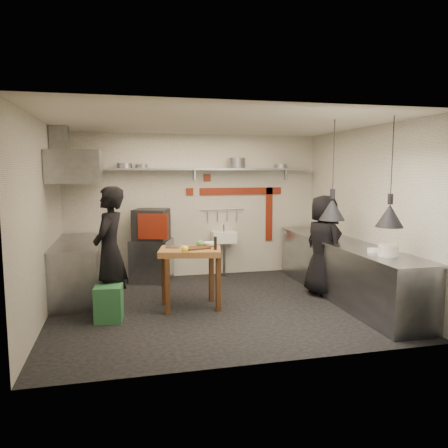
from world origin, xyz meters
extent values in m
plane|color=black|center=(0.00, 0.00, 0.00)|extent=(5.00, 5.00, 0.00)
plane|color=silver|center=(0.00, 0.00, 2.80)|extent=(5.00, 5.00, 0.00)
cube|color=silver|center=(0.00, 2.10, 1.40)|extent=(5.00, 0.04, 2.80)
cube|color=silver|center=(0.00, -2.10, 1.40)|extent=(5.00, 0.04, 2.80)
cube|color=silver|center=(-2.50, 0.00, 1.40)|extent=(0.04, 4.20, 2.80)
cube|color=silver|center=(2.50, 0.00, 1.40)|extent=(0.04, 4.20, 2.80)
cube|color=maroon|center=(0.95, 2.08, 1.68)|extent=(1.70, 0.02, 0.14)
cube|color=maroon|center=(1.55, 2.08, 1.20)|extent=(0.14, 0.02, 1.10)
cube|color=maroon|center=(0.25, 2.08, 1.95)|extent=(0.14, 0.02, 0.14)
cube|color=maroon|center=(-0.10, 2.08, 1.68)|extent=(0.14, 0.02, 0.14)
cube|color=slate|center=(0.00, 1.92, 2.12)|extent=(4.60, 0.34, 0.04)
cube|color=slate|center=(-1.90, 2.07, 2.02)|extent=(0.04, 0.06, 0.24)
cube|color=slate|center=(0.00, 2.07, 2.02)|extent=(0.04, 0.06, 0.24)
cube|color=slate|center=(1.90, 2.07, 2.02)|extent=(0.04, 0.06, 0.24)
cylinder|color=slate|center=(-1.34, 1.92, 2.19)|extent=(0.37, 0.37, 0.09)
cylinder|color=slate|center=(-1.03, 1.92, 2.18)|extent=(0.27, 0.27, 0.07)
cylinder|color=slate|center=(0.82, 1.92, 2.24)|extent=(0.38, 0.38, 0.20)
cylinder|color=slate|center=(1.72, 1.92, 2.18)|extent=(0.32, 0.32, 0.08)
cube|color=slate|center=(-0.88, 1.80, 0.40)|extent=(0.89, 0.85, 0.80)
cube|color=black|center=(-0.88, 1.78, 1.09)|extent=(0.76, 0.73, 0.58)
cube|color=maroon|center=(-0.87, 1.46, 1.09)|extent=(0.53, 0.22, 0.46)
cube|color=black|center=(-0.86, 1.45, 1.09)|extent=(0.32, 0.13, 0.34)
cube|color=white|center=(0.55, 1.92, 0.78)|extent=(0.46, 0.34, 0.22)
cylinder|color=slate|center=(0.55, 1.92, 0.96)|extent=(0.03, 0.03, 0.14)
cylinder|color=slate|center=(0.55, 1.88, 0.34)|extent=(0.06, 0.06, 0.66)
cylinder|color=slate|center=(0.55, 2.06, 1.32)|extent=(0.90, 0.02, 0.02)
cube|color=slate|center=(2.15, 0.00, 0.45)|extent=(0.70, 3.80, 0.90)
cube|color=slate|center=(2.15, 0.00, 0.92)|extent=(0.76, 3.90, 0.03)
cylinder|color=white|center=(2.12, -1.22, 1.01)|extent=(0.30, 0.30, 0.15)
cylinder|color=white|center=(2.10, -0.91, 0.96)|extent=(0.23, 0.23, 0.05)
cube|color=slate|center=(-2.15, 1.05, 0.45)|extent=(0.70, 1.90, 0.90)
cube|color=slate|center=(-2.15, 1.05, 0.92)|extent=(0.76, 2.00, 0.03)
cube|color=slate|center=(-2.10, 1.05, 2.15)|extent=(0.78, 1.60, 0.50)
cube|color=slate|center=(-2.35, 1.05, 2.55)|extent=(0.28, 0.28, 0.50)
cube|color=#276138|center=(-1.63, -0.28, 0.25)|extent=(0.41, 0.41, 0.50)
cube|color=#4B2914|center=(-0.32, 0.00, 0.93)|extent=(0.41, 0.34, 0.02)
cylinder|color=black|center=(-0.07, -0.16, 1.02)|extent=(0.05, 0.05, 0.20)
sphere|color=yellow|center=(-0.53, -0.16, 0.96)|extent=(0.10, 0.10, 0.09)
sphere|color=yellow|center=(-0.51, -0.15, 0.96)|extent=(0.08, 0.08, 0.07)
sphere|color=#54953B|center=(-0.25, 0.14, 0.97)|extent=(0.12, 0.12, 0.11)
cube|color=slate|center=(-0.67, 0.16, 0.94)|extent=(0.23, 0.19, 0.03)
imported|color=white|center=(-0.09, 0.17, 0.95)|extent=(0.25, 0.25, 0.06)
imported|color=black|center=(-1.60, 0.04, 0.94)|extent=(0.65, 0.79, 1.87)
imported|color=black|center=(1.87, 0.22, 0.84)|extent=(0.71, 0.93, 1.69)
camera|label=1|loc=(-1.42, -6.42, 2.10)|focal=35.00mm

